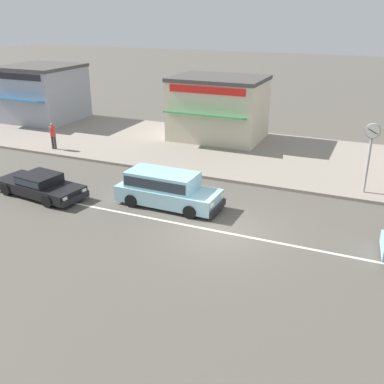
# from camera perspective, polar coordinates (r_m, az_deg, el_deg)

# --- Properties ---
(ground_plane) EXTENTS (160.00, 160.00, 0.00)m
(ground_plane) POSITION_cam_1_polar(r_m,az_deg,el_deg) (18.04, 3.47, -5.02)
(ground_plane) COLOR #544F47
(lane_centre_stripe) EXTENTS (50.40, 0.14, 0.01)m
(lane_centre_stripe) POSITION_cam_1_polar(r_m,az_deg,el_deg) (18.04, 3.47, -5.02)
(lane_centre_stripe) COLOR silver
(lane_centre_stripe) RESTS_ON ground
(kerb_strip) EXTENTS (68.00, 10.00, 0.15)m
(kerb_strip) POSITION_cam_1_polar(r_m,az_deg,el_deg) (27.29, 11.04, 4.36)
(kerb_strip) COLOR gray
(kerb_strip) RESTS_ON ground
(sedan_black_0) EXTENTS (4.78, 2.27, 1.06)m
(sedan_black_0) POSITION_cam_1_polar(r_m,az_deg,el_deg) (22.43, -18.74, 0.87)
(sedan_black_0) COLOR black
(sedan_black_0) RESTS_ON ground
(minivan_pale_blue_3) EXTENTS (4.80, 1.92, 1.56)m
(minivan_pale_blue_3) POSITION_cam_1_polar(r_m,az_deg,el_deg) (20.08, -3.35, 0.55)
(minivan_pale_blue_3) COLOR #93C6D6
(minivan_pale_blue_3) RESTS_ON ground
(street_clock) EXTENTS (0.68, 0.22, 3.33)m
(street_clock) POSITION_cam_1_polar(r_m,az_deg,el_deg) (22.18, 21.82, 6.03)
(street_clock) COLOR #9E9EA3
(street_clock) RESTS_ON kerb_strip
(pedestrian_near_clock) EXTENTS (0.34, 0.34, 1.63)m
(pedestrian_near_clock) POSITION_cam_1_polar(r_m,az_deg,el_deg) (29.24, -17.25, 7.05)
(pedestrian_near_clock) COLOR #333338
(pedestrian_near_clock) RESTS_ON kerb_strip
(shopfront_corner_warung) EXTENTS (5.96, 5.16, 4.07)m
(shopfront_corner_warung) POSITION_cam_1_polar(r_m,az_deg,el_deg) (30.25, 3.36, 10.61)
(shopfront_corner_warung) COLOR beige
(shopfront_corner_warung) RESTS_ON kerb_strip
(shopfront_mid_block) EXTENTS (5.22, 5.99, 4.18)m
(shopfront_mid_block) POSITION_cam_1_polar(r_m,az_deg,el_deg) (37.47, -18.36, 11.88)
(shopfront_mid_block) COLOR #999EA8
(shopfront_mid_block) RESTS_ON kerb_strip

